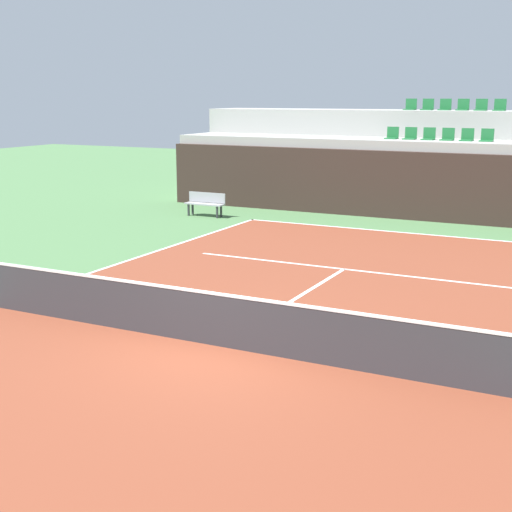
# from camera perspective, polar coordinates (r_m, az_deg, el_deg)

# --- Properties ---
(ground_plane) EXTENTS (80.00, 80.00, 0.00)m
(ground_plane) POSITION_cam_1_polar(r_m,az_deg,el_deg) (12.73, -3.02, -7.16)
(ground_plane) COLOR #477042
(court_surface) EXTENTS (11.00, 24.00, 0.01)m
(court_surface) POSITION_cam_1_polar(r_m,az_deg,el_deg) (12.73, -3.02, -7.14)
(court_surface) COLOR brown
(court_surface) RESTS_ON ground_plane
(baseline_far) EXTENTS (11.00, 0.10, 0.00)m
(baseline_far) POSITION_cam_1_polar(r_m,az_deg,el_deg) (23.51, 11.60, 1.82)
(baseline_far) COLOR white
(baseline_far) RESTS_ON court_surface
(service_line_far) EXTENTS (8.26, 0.10, 0.00)m
(service_line_far) POSITION_cam_1_polar(r_m,az_deg,el_deg) (18.32, 6.97, -1.03)
(service_line_far) COLOR white
(service_line_far) RESTS_ON court_surface
(centre_service_line) EXTENTS (0.10, 6.40, 0.00)m
(centre_service_line) POSITION_cam_1_polar(r_m,az_deg,el_deg) (15.45, 2.89, -3.53)
(centre_service_line) COLOR white
(centre_service_line) RESTS_ON court_surface
(back_wall) EXTENTS (20.34, 0.30, 2.38)m
(back_wall) POSITION_cam_1_polar(r_m,az_deg,el_deg) (25.83, 13.27, 5.34)
(back_wall) COLOR #33231E
(back_wall) RESTS_ON ground_plane
(stands_tier_lower) EXTENTS (20.34, 2.40, 2.72)m
(stands_tier_lower) POSITION_cam_1_polar(r_m,az_deg,el_deg) (27.12, 13.97, 6.00)
(stands_tier_lower) COLOR #9E9E99
(stands_tier_lower) RESTS_ON ground_plane
(stands_tier_upper) EXTENTS (20.34, 2.40, 3.73)m
(stands_tier_upper) POSITION_cam_1_polar(r_m,az_deg,el_deg) (29.41, 15.10, 7.41)
(stands_tier_upper) COLOR #9E9E99
(stands_tier_upper) RESTS_ON ground_plane
(seating_row_lower) EXTENTS (3.84, 0.44, 0.44)m
(seating_row_lower) POSITION_cam_1_polar(r_m,az_deg,el_deg) (27.09, 14.19, 9.14)
(seating_row_lower) COLOR #1E6633
(seating_row_lower) RESTS_ON stands_tier_lower
(seating_row_upper) EXTENTS (3.84, 0.44, 0.44)m
(seating_row_upper) POSITION_cam_1_polar(r_m,az_deg,el_deg) (29.40, 15.36, 11.28)
(seating_row_upper) COLOR #1E6633
(seating_row_upper) RESTS_ON stands_tier_upper
(tennis_net) EXTENTS (11.08, 0.08, 1.07)m
(tennis_net) POSITION_cam_1_polar(r_m,az_deg,el_deg) (12.57, -3.05, -4.98)
(tennis_net) COLOR black
(tennis_net) RESTS_ON court_surface
(player_bench) EXTENTS (1.50, 0.40, 0.85)m
(player_bench) POSITION_cam_1_polar(r_m,az_deg,el_deg) (26.26, -4.01, 4.26)
(player_bench) COLOR #99999E
(player_bench) RESTS_ON ground_plane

